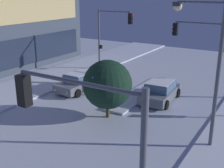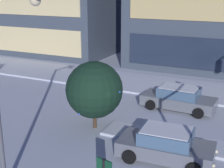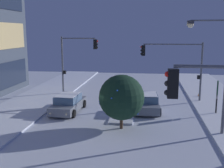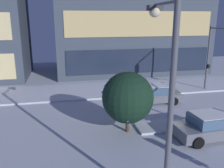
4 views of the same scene
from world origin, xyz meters
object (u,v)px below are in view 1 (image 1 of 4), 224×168
at_px(car_near, 160,92).
at_px(traffic_light_corner_far_right, 111,30).
at_px(traffic_light_corner_near_left, 86,138).
at_px(car_far, 81,82).
at_px(street_lamp_arched, 205,54).
at_px(decorated_tree_median, 107,85).
at_px(traffic_light_corner_near_right, 214,43).

bearing_deg(car_near, traffic_light_corner_far_right, 51.78).
height_order(car_near, traffic_light_corner_near_left, traffic_light_corner_near_left).
relative_size(traffic_light_corner_near_left, traffic_light_corner_far_right, 0.93).
bearing_deg(traffic_light_corner_far_right, car_far, -81.33).
distance_m(car_near, street_lamp_arched, 7.70).
bearing_deg(decorated_tree_median, street_lamp_arched, -93.31).
bearing_deg(traffic_light_corner_far_right, car_near, -35.00).
xyz_separation_m(traffic_light_corner_near_right, decorated_tree_median, (-8.38, 4.36, -1.77)).
relative_size(car_far, traffic_light_corner_near_right, 0.82).
relative_size(car_far, street_lamp_arched, 0.64).
height_order(traffic_light_corner_near_left, traffic_light_corner_far_right, traffic_light_corner_far_right).
distance_m(car_near, traffic_light_corner_far_right, 9.83).
height_order(traffic_light_corner_near_left, street_lamp_arched, street_lamp_arched).
relative_size(traffic_light_corner_near_right, decorated_tree_median, 1.54).
xyz_separation_m(car_far, traffic_light_corner_far_right, (6.38, 0.97, 3.48)).
height_order(car_far, decorated_tree_median, decorated_tree_median).
bearing_deg(street_lamp_arched, traffic_light_corner_far_right, -35.78).
distance_m(car_far, traffic_light_corner_near_right, 10.93).
relative_size(car_far, decorated_tree_median, 1.26).
distance_m(car_far, traffic_light_corner_near_left, 16.12).
relative_size(traffic_light_corner_near_left, street_lamp_arched, 0.76).
bearing_deg(traffic_light_corner_near_right, street_lamp_arched, 100.13).
xyz_separation_m(car_near, decorated_tree_median, (-4.59, 1.72, 1.51)).
relative_size(traffic_light_corner_far_right, street_lamp_arched, 0.82).
distance_m(car_near, decorated_tree_median, 5.13).
bearing_deg(traffic_light_corner_far_right, decorated_tree_median, -59.50).
bearing_deg(car_far, decorated_tree_median, 56.66).
bearing_deg(car_far, traffic_light_corner_far_right, -168.89).
xyz_separation_m(car_near, street_lamp_arched, (-4.94, -4.20, 4.16)).
distance_m(traffic_light_corner_near_left, traffic_light_corner_far_right, 21.63).
height_order(car_near, traffic_light_corner_far_right, traffic_light_corner_far_right).
xyz_separation_m(traffic_light_corner_near_left, traffic_light_corner_far_right, (18.75, 10.78, 0.26)).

